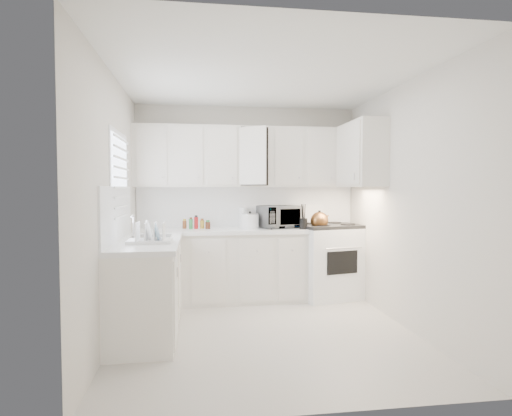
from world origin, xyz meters
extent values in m
plane|color=beige|center=(0.00, 0.00, 0.00)|extent=(3.20, 3.20, 0.00)
plane|color=white|center=(0.00, 0.00, 2.60)|extent=(3.20, 3.20, 0.00)
plane|color=beige|center=(0.00, 1.60, 1.30)|extent=(3.00, 0.00, 3.00)
plane|color=beige|center=(0.00, -1.60, 1.30)|extent=(3.00, 0.00, 3.00)
plane|color=beige|center=(-1.50, 0.00, 1.30)|extent=(0.00, 3.20, 3.20)
plane|color=beige|center=(1.50, 0.00, 1.30)|extent=(0.00, 3.20, 3.20)
cube|color=silver|center=(-0.39, 1.29, 0.93)|extent=(2.24, 0.64, 0.05)
cube|color=silver|center=(-1.19, 0.20, 0.93)|extent=(0.64, 1.62, 0.05)
cube|color=silver|center=(0.00, 1.59, 1.23)|extent=(2.98, 0.02, 0.55)
cube|color=silver|center=(-1.49, 0.20, 1.23)|extent=(0.02, 1.60, 0.55)
imported|color=gray|center=(0.42, 1.36, 1.13)|extent=(0.61, 0.46, 0.36)
cylinder|color=white|center=(-0.06, 1.52, 1.08)|extent=(0.12, 0.12, 0.27)
cylinder|color=brown|center=(-0.85, 1.42, 1.02)|extent=(0.06, 0.06, 0.13)
cylinder|color=#287837|center=(-0.78, 1.33, 1.02)|extent=(0.06, 0.06, 0.13)
cylinder|color=#AC171A|center=(-0.70, 1.42, 1.02)|extent=(0.06, 0.06, 0.13)
cylinder|color=gold|center=(-0.62, 1.33, 1.02)|extent=(0.06, 0.06, 0.13)
cylinder|color=#4D2616|center=(-0.55, 1.42, 1.02)|extent=(0.06, 0.06, 0.13)
cylinder|color=#AC171A|center=(0.58, 1.46, 1.05)|extent=(0.06, 0.06, 0.19)
cylinder|color=gold|center=(0.64, 1.40, 1.05)|extent=(0.06, 0.06, 0.19)
cylinder|color=#4D2616|center=(0.69, 1.46, 1.05)|extent=(0.06, 0.06, 0.19)
cylinder|color=black|center=(0.74, 1.40, 1.05)|extent=(0.06, 0.06, 0.19)
camera|label=1|loc=(-0.69, -4.23, 1.48)|focal=29.72mm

